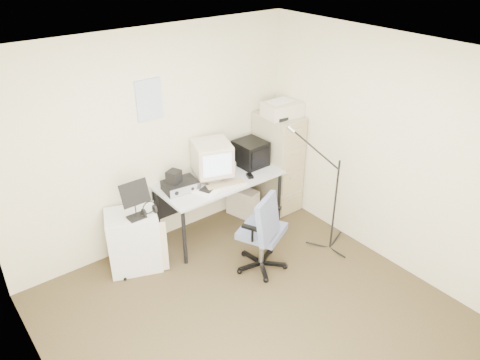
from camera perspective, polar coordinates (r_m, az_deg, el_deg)
floor at (r=4.75m, az=1.84°, el=-16.61°), size 3.60×3.60×0.01m
ceiling at (r=3.46m, az=2.50°, el=14.06°), size 3.60×3.60×0.01m
wall_back at (r=5.31m, az=-10.40°, el=4.58°), size 3.60×0.02×2.50m
wall_front at (r=3.12m, az=24.79°, el=-17.48°), size 3.60×0.02×2.50m
wall_left at (r=3.34m, az=-23.17°, el=-13.57°), size 0.02×3.60×2.50m
wall_right at (r=5.17m, az=17.70°, el=2.99°), size 0.02×3.60×2.50m
wall_calendar at (r=5.11m, az=-11.03°, el=9.61°), size 0.30×0.02×0.44m
filing_cabinet at (r=6.14m, az=4.58°, el=2.22°), size 0.40×0.60×1.30m
printer at (r=5.82m, az=5.16°, el=8.60°), size 0.49×0.36×0.18m
desk at (r=5.73m, az=-2.43°, el=-3.01°), size 1.50×0.70×0.73m
crt_monitor at (r=5.46m, az=-3.44°, el=2.35°), size 0.53×0.55×0.46m
crt_tv at (r=5.81m, az=1.29°, el=3.30°), size 0.35×0.37×0.31m
desk_speaker at (r=5.67m, az=-1.01°, el=1.62°), size 0.08×0.08×0.14m
keyboard at (r=5.38m, az=-1.80°, el=-0.61°), size 0.51×0.28×0.03m
mouse at (r=5.57m, az=1.20°, el=0.51°), size 0.10×0.12×0.03m
radio_receiver at (r=5.33m, az=-7.29°, el=-0.66°), size 0.41×0.31×0.11m
radio_speaker at (r=5.25m, az=-8.07°, el=0.39°), size 0.19×0.18×0.14m
papers at (r=5.28m, az=-4.28°, el=-1.32°), size 0.31×0.35×0.02m
pc_tower at (r=6.11m, az=0.33°, el=-2.73°), size 0.28×0.45×0.38m
office_chair at (r=5.05m, az=2.68°, el=-6.06°), size 0.77×0.77×1.00m
side_cart at (r=5.29m, az=-12.83°, el=-7.18°), size 0.66×0.60×0.67m
music_stand at (r=4.92m, az=-12.75°, el=-2.35°), size 0.32×0.20×0.44m
headphones at (r=5.04m, az=-11.00°, el=-3.61°), size 0.21×0.21×0.03m
mic_stand at (r=5.32m, az=11.64°, el=-1.50°), size 0.03×0.03×1.50m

